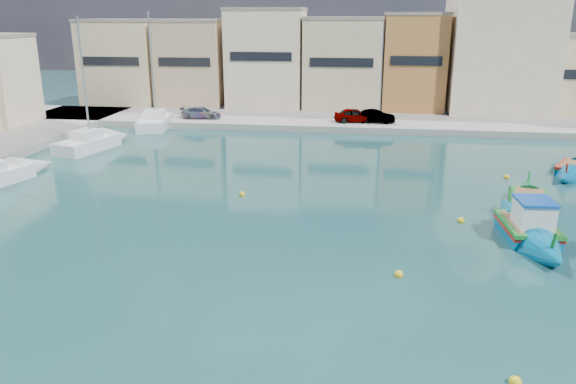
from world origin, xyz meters
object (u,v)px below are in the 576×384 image
(luzzu_cyan_mid, at_px, (574,170))
(luzzu_green, at_px, (529,200))
(yacht_midnorth, at_px, (101,141))
(luzzu_blue_cabin, at_px, (528,230))
(yacht_mid, at_px, (10,173))
(church_block, at_px, (501,32))
(yacht_north, at_px, (158,120))

(luzzu_cyan_mid, bearing_deg, luzzu_green, -123.30)
(luzzu_green, relative_size, yacht_midnorth, 0.65)
(luzzu_blue_cabin, distance_m, luzzu_green, 5.35)
(luzzu_green, height_order, yacht_mid, yacht_mid)
(church_block, xyz_separation_m, yacht_mid, (-35.48, -29.38, -8.01))
(luzzu_cyan_mid, height_order, yacht_midnorth, yacht_midnorth)
(luzzu_cyan_mid, bearing_deg, yacht_midnorth, 174.71)
(luzzu_cyan_mid, height_order, yacht_north, yacht_north)
(church_block, distance_m, yacht_midnorth, 40.05)
(yacht_midnorth, relative_size, yacht_mid, 1.08)
(luzzu_cyan_mid, bearing_deg, yacht_mid, -169.87)
(luzzu_green, height_order, yacht_north, yacht_north)
(luzzu_green, bearing_deg, yacht_mid, 178.96)
(church_block, relative_size, yacht_midnorth, 1.76)
(yacht_north, distance_m, yacht_midnorth, 9.65)
(luzzu_cyan_mid, distance_m, yacht_mid, 36.87)
(luzzu_green, distance_m, yacht_midnorth, 31.84)
(luzzu_blue_cabin, height_order, yacht_mid, yacht_mid)
(luzzu_blue_cabin, bearing_deg, church_block, 81.53)
(luzzu_cyan_mid, relative_size, luzzu_green, 1.08)
(yacht_north, height_order, yacht_midnorth, yacht_north)
(church_block, xyz_separation_m, luzzu_green, (-3.82, -29.95, -8.18))
(church_block, bearing_deg, luzzu_blue_cabin, -98.47)
(church_block, bearing_deg, yacht_north, -162.89)
(luzzu_green, height_order, yacht_midnorth, yacht_midnorth)
(church_block, height_order, yacht_north, church_block)
(church_block, xyz_separation_m, yacht_midnorth, (-33.96, -19.67, -7.98))
(church_block, relative_size, luzzu_blue_cabin, 2.14)
(yacht_midnorth, bearing_deg, luzzu_blue_cabin, -28.26)
(luzzu_green, relative_size, yacht_north, 0.63)
(church_block, relative_size, yacht_mid, 1.90)
(church_block, bearing_deg, luzzu_green, -97.27)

